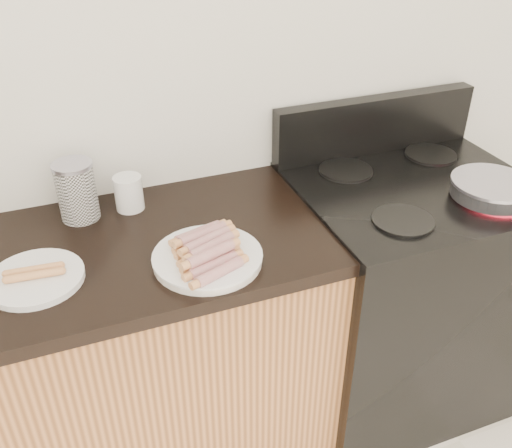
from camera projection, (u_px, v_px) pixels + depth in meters
name	position (u px, v px, depth m)	size (l,w,h in m)	color
wall_back	(144.00, 63.00, 1.64)	(4.00, 0.04, 2.60)	silver
stove	(399.00, 295.00, 2.08)	(0.76, 0.65, 0.91)	black
stove_panel	(375.00, 125.00, 2.00)	(0.76, 0.06, 0.20)	black
burner_near_left	(403.00, 220.00, 1.65)	(0.18, 0.18, 0.01)	black
burner_near_right	(497.00, 199.00, 1.75)	(0.18, 0.18, 0.01)	#FF1E2D
burner_far_left	(346.00, 170.00, 1.91)	(0.18, 0.18, 0.01)	black
burner_far_right	(431.00, 155.00, 2.02)	(0.18, 0.18, 0.01)	black
frying_pan	(493.00, 189.00, 1.74)	(0.25, 0.44, 0.05)	black
main_plate	(208.00, 259.00, 1.50)	(0.29, 0.29, 0.02)	white
side_plate	(36.00, 278.00, 1.43)	(0.24, 0.24, 0.02)	white
hotdog_pile	(207.00, 249.00, 1.48)	(0.14, 0.26, 0.05)	maroon
plain_sausages	(34.00, 272.00, 1.42)	(0.13, 0.06, 0.02)	#B7704A
canister	(77.00, 191.00, 1.64)	(0.11, 0.11, 0.18)	white
mug	(129.00, 193.00, 1.71)	(0.08, 0.08, 0.11)	white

